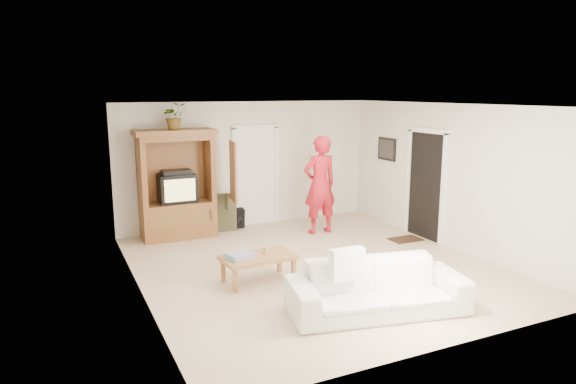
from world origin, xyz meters
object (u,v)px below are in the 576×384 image
armoire (178,191)px  man (320,185)px  sofa (377,288)px  coffee_table (258,259)px

armoire → man: size_ratio=1.07×
armoire → sofa: (1.47, -4.55, -0.58)m
man → coffee_table: size_ratio=1.74×
man → coffee_table: (-2.12, -1.99, -0.63)m
armoire → sofa: armoire is taller
armoire → man: bearing=-19.0°
armoire → sofa: size_ratio=0.93×
man → sofa: bearing=70.7°
man → armoire: bearing=-20.8°
man → sofa: 3.88m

